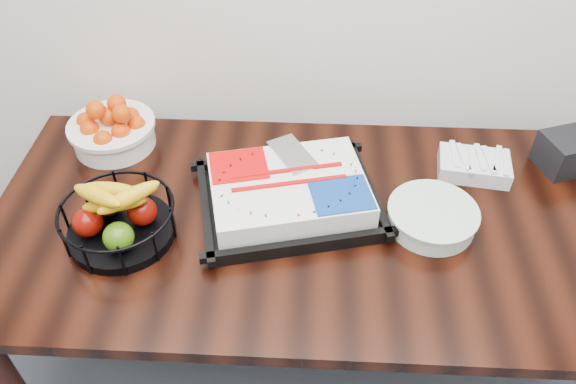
{
  "coord_description": "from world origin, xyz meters",
  "views": [
    {
      "loc": [
        0.01,
        0.88,
        1.89
      ],
      "look_at": [
        -0.05,
        2.02,
        0.83
      ],
      "focal_mm": 35.0,
      "sensor_mm": 36.0,
      "label": 1
    }
  ],
  "objects_px": {
    "napkin_box": "(567,152)",
    "tangerine_bowl": "(111,126)",
    "table": "(304,237)",
    "cake_tray": "(289,193)",
    "plate_stack": "(432,217)",
    "fruit_basket": "(118,218)"
  },
  "relations": [
    {
      "from": "table",
      "to": "napkin_box",
      "type": "bearing_deg",
      "value": 18.33
    },
    {
      "from": "fruit_basket",
      "to": "napkin_box",
      "type": "relative_size",
      "value": 2.0
    },
    {
      "from": "tangerine_bowl",
      "to": "plate_stack",
      "type": "height_order",
      "value": "tangerine_bowl"
    },
    {
      "from": "table",
      "to": "tangerine_bowl",
      "type": "xyz_separation_m",
      "value": [
        -0.63,
        0.3,
        0.16
      ]
    },
    {
      "from": "table",
      "to": "napkin_box",
      "type": "distance_m",
      "value": 0.85
    },
    {
      "from": "cake_tray",
      "to": "plate_stack",
      "type": "distance_m",
      "value": 0.41
    },
    {
      "from": "cake_tray",
      "to": "napkin_box",
      "type": "bearing_deg",
      "value": 14.5
    },
    {
      "from": "table",
      "to": "napkin_box",
      "type": "relative_size",
      "value": 11.7
    },
    {
      "from": "fruit_basket",
      "to": "napkin_box",
      "type": "xyz_separation_m",
      "value": [
        1.3,
        0.36,
        -0.01
      ]
    },
    {
      "from": "table",
      "to": "cake_tray",
      "type": "bearing_deg",
      "value": 135.92
    },
    {
      "from": "table",
      "to": "fruit_basket",
      "type": "bearing_deg",
      "value": -169.07
    },
    {
      "from": "table",
      "to": "napkin_box",
      "type": "xyz_separation_m",
      "value": [
        0.8,
        0.26,
        0.14
      ]
    },
    {
      "from": "cake_tray",
      "to": "napkin_box",
      "type": "xyz_separation_m",
      "value": [
        0.85,
        0.22,
        0.01
      ]
    },
    {
      "from": "table",
      "to": "plate_stack",
      "type": "height_order",
      "value": "plate_stack"
    },
    {
      "from": "cake_tray",
      "to": "fruit_basket",
      "type": "relative_size",
      "value": 1.86
    },
    {
      "from": "table",
      "to": "tangerine_bowl",
      "type": "bearing_deg",
      "value": 154.38
    },
    {
      "from": "fruit_basket",
      "to": "tangerine_bowl",
      "type": "bearing_deg",
      "value": 108.12
    },
    {
      "from": "fruit_basket",
      "to": "table",
      "type": "bearing_deg",
      "value": 10.93
    },
    {
      "from": "plate_stack",
      "to": "napkin_box",
      "type": "bearing_deg",
      "value": 32.04
    },
    {
      "from": "napkin_box",
      "to": "tangerine_bowl",
      "type": "bearing_deg",
      "value": 178.58
    },
    {
      "from": "fruit_basket",
      "to": "plate_stack",
      "type": "xyz_separation_m",
      "value": [
        0.85,
        0.08,
        -0.04
      ]
    },
    {
      "from": "table",
      "to": "fruit_basket",
      "type": "xyz_separation_m",
      "value": [
        -0.5,
        -0.1,
        0.15
      ]
    }
  ]
}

